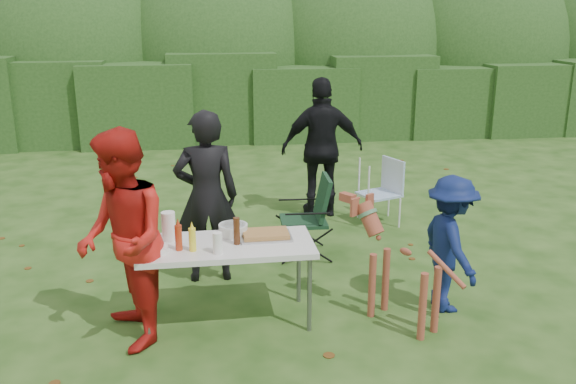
{
  "coord_description": "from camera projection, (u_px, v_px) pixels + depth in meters",
  "views": [
    {
      "loc": [
        -0.51,
        -4.87,
        2.67
      ],
      "look_at": [
        0.31,
        0.65,
        1.0
      ],
      "focal_mm": 38.0,
      "sensor_mm": 36.0,
      "label": 1
    }
  ],
  "objects": [
    {
      "name": "ground",
      "position": [
        265.0,
        321.0,
        5.46
      ],
      "size": [
        80.0,
        80.0,
        0.0
      ],
      "primitive_type": "plane",
      "color": "#1E4211"
    },
    {
      "name": "hedge_row",
      "position": [
        222.0,
        100.0,
        12.79
      ],
      "size": [
        22.0,
        1.4,
        1.7
      ],
      "primitive_type": "cube",
      "color": "#23471C",
      "rests_on": "ground"
    },
    {
      "name": "shrub_backdrop",
      "position": [
        218.0,
        58.0,
        14.09
      ],
      "size": [
        20.0,
        2.6,
        3.2
      ],
      "primitive_type": "ellipsoid",
      "color": "#3D6628",
      "rests_on": "ground"
    },
    {
      "name": "folding_table",
      "position": [
        227.0,
        249.0,
        5.27
      ],
      "size": [
        1.5,
        0.7,
        0.74
      ],
      "color": "silver",
      "rests_on": "ground"
    },
    {
      "name": "person_cook",
      "position": [
        207.0,
        197.0,
        6.08
      ],
      "size": [
        0.65,
        0.44,
        1.76
      ],
      "primitive_type": "imported",
      "rotation": [
        0.0,
        0.0,
        3.17
      ],
      "color": "black",
      "rests_on": "ground"
    },
    {
      "name": "person_red_jacket",
      "position": [
        122.0,
        241.0,
        4.87
      ],
      "size": [
        0.9,
        1.03,
        1.8
      ],
      "primitive_type": "imported",
      "rotation": [
        0.0,
        0.0,
        -1.29
      ],
      "color": "red",
      "rests_on": "ground"
    },
    {
      "name": "person_black_puffy",
      "position": [
        322.0,
        148.0,
        8.03
      ],
      "size": [
        1.09,
        0.46,
        1.85
      ],
      "primitive_type": "imported",
      "rotation": [
        0.0,
        0.0,
        3.14
      ],
      "color": "black",
      "rests_on": "ground"
    },
    {
      "name": "child",
      "position": [
        450.0,
        244.0,
        5.52
      ],
      "size": [
        0.53,
        0.85,
        1.27
      ],
      "primitive_type": "imported",
      "rotation": [
        0.0,
        0.0,
        1.65
      ],
      "color": "#0E1C4E",
      "rests_on": "ground"
    },
    {
      "name": "dog",
      "position": [
        405.0,
        269.0,
        5.26
      ],
      "size": [
        0.97,
        1.16,
        1.04
      ],
      "primitive_type": null,
      "rotation": [
        0.0,
        0.0,
        2.16
      ],
      "color": "#974731",
      "rests_on": "ground"
    },
    {
      "name": "camping_chair",
      "position": [
        303.0,
        216.0,
        6.79
      ],
      "size": [
        0.61,
        0.61,
        0.93
      ],
      "primitive_type": null,
      "rotation": [
        0.0,
        0.0,
        3.08
      ],
      "color": "#173721",
      "rests_on": "ground"
    },
    {
      "name": "lawn_chair",
      "position": [
        379.0,
        191.0,
        7.87
      ],
      "size": [
        0.64,
        0.64,
        0.84
      ],
      "primitive_type": null,
      "rotation": [
        0.0,
        0.0,
        3.5
      ],
      "color": "#4C83C0",
      "rests_on": "ground"
    },
    {
      "name": "food_tray",
      "position": [
        266.0,
        237.0,
        5.38
      ],
      "size": [
        0.45,
        0.3,
        0.02
      ],
      "primitive_type": "cube",
      "color": "#B7B7BA",
      "rests_on": "folding_table"
    },
    {
      "name": "focaccia_bread",
      "position": [
        266.0,
        234.0,
        5.38
      ],
      "size": [
        0.4,
        0.26,
        0.04
      ],
      "primitive_type": "cube",
      "color": "#A9773E",
      "rests_on": "food_tray"
    },
    {
      "name": "mustard_bottle",
      "position": [
        192.0,
        240.0,
        5.06
      ],
      "size": [
        0.06,
        0.06,
        0.2
      ],
      "primitive_type": "cylinder",
      "color": "yellow",
      "rests_on": "folding_table"
    },
    {
      "name": "ketchup_bottle",
      "position": [
        179.0,
        238.0,
        5.08
      ],
      "size": [
        0.06,
        0.06,
        0.22
      ],
      "primitive_type": "cylinder",
      "color": "#A93215",
      "rests_on": "folding_table"
    },
    {
      "name": "beer_bottle",
      "position": [
        237.0,
        231.0,
        5.2
      ],
      "size": [
        0.06,
        0.06,
        0.24
      ],
      "primitive_type": "cylinder",
      "color": "#47230F",
      "rests_on": "folding_table"
    },
    {
      "name": "paper_towel_roll",
      "position": [
        169.0,
        226.0,
        5.28
      ],
      "size": [
        0.12,
        0.12,
        0.26
      ],
      "primitive_type": "cylinder",
      "color": "white",
      "rests_on": "folding_table"
    },
    {
      "name": "cup_stack",
      "position": [
        218.0,
        243.0,
        5.02
      ],
      "size": [
        0.08,
        0.08,
        0.18
      ],
      "primitive_type": "cylinder",
      "color": "white",
      "rests_on": "folding_table"
    },
    {
      "name": "pasta_bowl",
      "position": [
        233.0,
        230.0,
        5.44
      ],
      "size": [
        0.26,
        0.26,
        0.1
      ],
      "primitive_type": "cylinder",
      "color": "silver",
      "rests_on": "folding_table"
    },
    {
      "name": "plate_stack",
      "position": [
        154.0,
        250.0,
        5.05
      ],
      "size": [
        0.24,
        0.24,
        0.05
      ],
      "primitive_type": "cylinder",
      "color": "white",
      "rests_on": "folding_table"
    }
  ]
}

